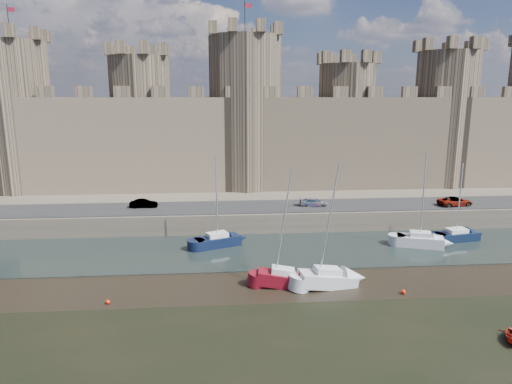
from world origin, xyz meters
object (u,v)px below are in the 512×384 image
(car_3, at_px, (455,201))
(car_2, at_px, (314,202))
(sailboat_3, at_px, (456,235))
(car_1, at_px, (144,204))
(sailboat_5, at_px, (327,278))
(sailboat_2, at_px, (420,240))
(sailboat_4, at_px, (283,278))
(sailboat_1, at_px, (217,240))

(car_3, bearing_deg, car_2, 78.70)
(sailboat_3, bearing_deg, car_1, 156.27)
(car_1, xyz_separation_m, sailboat_5, (19.38, -20.58, -2.28))
(sailboat_2, bearing_deg, sailboat_4, -132.49)
(sailboat_2, xyz_separation_m, sailboat_4, (-16.92, -9.41, -0.07))
(sailboat_1, distance_m, sailboat_3, 28.03)
(car_2, relative_size, sailboat_2, 0.35)
(sailboat_3, height_order, sailboat_5, sailboat_5)
(sailboat_4, xyz_separation_m, sailboat_5, (3.96, -0.43, 0.01))
(sailboat_5, bearing_deg, sailboat_1, 121.50)
(car_1, height_order, sailboat_4, sailboat_4)
(car_2, relative_size, sailboat_5, 0.34)
(sailboat_3, bearing_deg, car_3, 54.47)
(car_2, distance_m, sailboat_1, 15.09)
(car_3, relative_size, sailboat_4, 0.42)
(car_3, distance_m, sailboat_4, 31.14)
(car_1, height_order, sailboat_1, sailboat_1)
(car_1, distance_m, sailboat_4, 25.48)
(sailboat_4, height_order, sailboat_5, sailboat_5)
(car_1, relative_size, sailboat_2, 0.33)
(car_2, xyz_separation_m, sailboat_1, (-12.62, -7.95, -2.24))
(car_1, xyz_separation_m, sailboat_2, (32.34, -10.74, -2.23))
(car_1, relative_size, car_2, 0.93)
(sailboat_1, bearing_deg, car_2, 9.73)
(car_2, relative_size, sailboat_4, 0.35)
(car_2, xyz_separation_m, sailboat_3, (15.40, -8.04, -2.32))
(car_2, bearing_deg, sailboat_1, 130.17)
(sailboat_1, bearing_deg, sailboat_5, -72.31)
(car_1, bearing_deg, sailboat_4, -143.07)
(sailboat_5, bearing_deg, sailboat_2, 28.55)
(car_2, relative_size, car_3, 0.84)
(car_3, xyz_separation_m, sailboat_4, (-25.33, -17.96, -2.35))
(car_1, bearing_deg, car_3, -93.58)
(car_3, bearing_deg, sailboat_3, 147.26)
(car_1, relative_size, sailboat_1, 0.34)
(car_3, bearing_deg, car_1, 79.45)
(sailboat_2, bearing_deg, car_1, -179.94)
(sailboat_4, bearing_deg, sailboat_5, 0.12)
(car_1, height_order, car_2, car_1)
(car_2, bearing_deg, sailboat_2, -125.88)
(car_2, distance_m, sailboat_4, 20.47)
(sailboat_1, xyz_separation_m, sailboat_2, (22.82, -1.84, 0.04))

